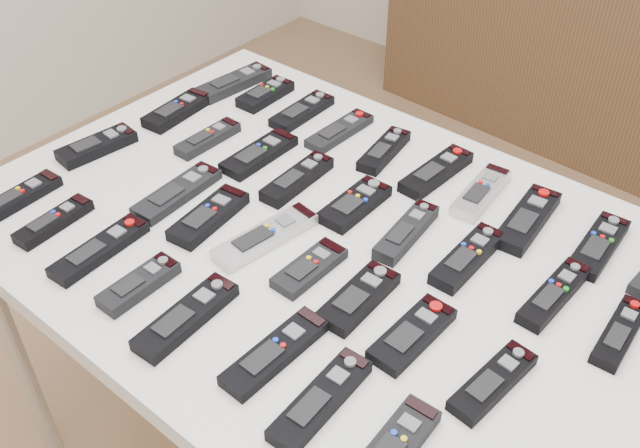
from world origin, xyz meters
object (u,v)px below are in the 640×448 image
Objects in this scene: remote_1 at (265,94)px; remote_33 at (321,400)px; remote_4 at (384,151)px; remote_8 at (599,245)px; remote_20 at (177,192)px; remote_28 at (54,221)px; remote_3 at (340,131)px; remote_34 at (395,446)px; remote_7 at (527,219)px; remote_30 at (139,284)px; sideboard at (573,49)px; remote_24 at (359,298)px; remote_18 at (620,333)px; remote_32 at (275,352)px; remote_16 at (467,257)px; remote_10 at (177,110)px; remote_11 at (208,138)px; remote_6 at (481,193)px; remote_0 at (234,83)px; remote_17 at (554,294)px; remote_21 at (209,216)px; remote_26 at (493,382)px; remote_15 at (406,232)px; remote_31 at (186,317)px; remote_2 at (302,111)px; remote_14 at (355,204)px; remote_27 at (18,198)px; remote_12 at (259,154)px; table at (320,257)px; remote_5 at (436,172)px; remote_19 at (97,146)px.

remote_1 is 0.86m from remote_33.
remote_8 is at bearing -9.26° from remote_4.
remote_20 is 1.27× the size of remote_28.
remote_3 is 0.77m from remote_34.
remote_7 is 0.69m from remote_30.
remote_20 reaches higher than sideboard.
remote_24 reaches higher than sideboard.
remote_32 reaches higher than remote_18.
remote_10 is at bearing 178.68° from remote_16.
remote_10 is at bearing 166.08° from remote_11.
remote_6 is at bearing 165.80° from remote_7.
remote_0 is 1.10× the size of remote_16.
remote_32 is at bearing -138.99° from remote_18.
remote_7 is 0.19m from remote_17.
remote_21 is (-0.42, -0.20, 0.00)m from remote_16.
remote_1 reaches higher than remote_17.
remote_26 is (0.90, -0.38, -0.00)m from remote_0.
remote_34 is at bearing -3.18° from remote_28.
remote_21 reaches higher than remote_34.
remote_21 and remote_33 have the same top height.
remote_28 is at bearing -147.18° from remote_8.
remote_3 is 1.23× the size of remote_30.
remote_32 is (0.54, -0.55, -0.00)m from remote_1.
remote_15 is at bearing 1.91° from remote_11.
remote_16 reaches higher than sideboard.
remote_0 reaches higher than remote_31.
remote_17 is at bearing -15.58° from remote_2.
remote_6 is at bearing -3.10° from remote_1.
remote_14 is 1.09× the size of remote_30.
remote_0 reaches higher than remote_3.
remote_1 is at bearing 135.85° from remote_32.
remote_6 is at bearing 8.38° from remote_10.
remote_27 is at bearing 176.51° from remote_28.
remote_30 is (0.11, -0.40, 0.00)m from remote_12.
table is at bearing -23.19° from remote_12.
remote_21 is at bearing -149.88° from remote_8.
remote_32 and remote_34 have the same top height.
remote_27 is at bearing -154.02° from remote_15.
remote_7 is 1.20× the size of remote_26.
remote_11 is 0.99× the size of remote_18.
remote_30 is (-0.54, -0.19, 0.00)m from remote_26.
remote_33 is (0.17, -0.56, 0.00)m from remote_5.
sideboard is at bearing 76.59° from remote_10.
remote_11 is at bearing 178.55° from remote_18.
remote_26 is at bearing -68.36° from sideboard.
remote_24 is 0.93× the size of remote_27.
remote_19 is at bearing -161.54° from remote_8.
remote_10 reaches higher than remote_20.
remote_24 is 0.85× the size of remote_32.
remote_5 is at bearing 50.94° from remote_21.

